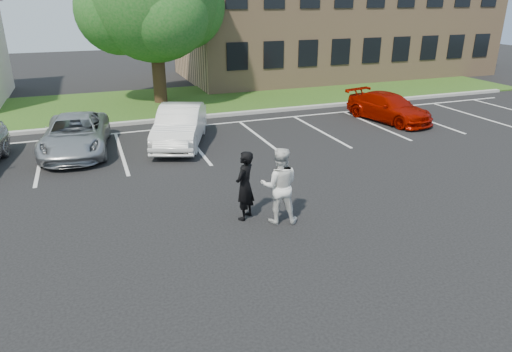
{
  "coord_description": "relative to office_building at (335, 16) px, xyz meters",
  "views": [
    {
      "loc": [
        -3.74,
        -9.02,
        5.47
      ],
      "look_at": [
        0.0,
        1.0,
        1.25
      ],
      "focal_mm": 32.0,
      "sensor_mm": 36.0,
      "label": 1
    }
  ],
  "objects": [
    {
      "name": "man_white_shirt",
      "position": [
        -13.46,
        -21.24,
        -3.15
      ],
      "size": [
        1.17,
        1.03,
        2.01
      ],
      "primitive_type": "imported",
      "rotation": [
        0.0,
        0.0,
        2.81
      ],
      "color": "silver",
      "rests_on": "ground"
    },
    {
      "name": "car_white_sedan",
      "position": [
        -14.46,
        -13.73,
        -3.4
      ],
      "size": [
        3.1,
        4.87,
        1.52
      ],
      "primitive_type": "imported",
      "rotation": [
        0.0,
        0.0,
        -0.35
      ],
      "color": "silver",
      "rests_on": "ground"
    },
    {
      "name": "car_silver_minivan",
      "position": [
        -18.33,
        -13.34,
        -3.48
      ],
      "size": [
        2.76,
        5.1,
        1.36
      ],
      "primitive_type": "imported",
      "rotation": [
        0.0,
        0.0,
        -0.11
      ],
      "color": "#A3A6AB",
      "rests_on": "ground"
    },
    {
      "name": "office_building",
      "position": [
        0.0,
        0.0,
        0.0
      ],
      "size": [
        22.4,
        10.4,
        8.3
      ],
      "color": "#A6815D",
      "rests_on": "ground"
    },
    {
      "name": "stall_lines",
      "position": [
        -12.6,
        -13.04,
        -4.15
      ],
      "size": [
        34.0,
        5.36,
        0.01
      ],
      "color": "silver",
      "rests_on": "ground"
    },
    {
      "name": "grass_strip",
      "position": [
        -14.0,
        -5.99,
        -4.12
      ],
      "size": [
        44.0,
        8.0,
        0.08
      ],
      "primitive_type": "cube",
      "color": "#1E4117",
      "rests_on": "ground"
    },
    {
      "name": "ground_plane",
      "position": [
        -14.0,
        -21.99,
        -4.16
      ],
      "size": [
        90.0,
        90.0,
        0.0
      ],
      "primitive_type": "plane",
      "color": "black",
      "rests_on": "ground"
    },
    {
      "name": "car_red_compact",
      "position": [
        -4.58,
        -13.53,
        -3.52
      ],
      "size": [
        2.73,
        4.66,
        1.27
      ],
      "primitive_type": "imported",
      "rotation": [
        0.0,
        0.0,
        0.23
      ],
      "color": "#990C00",
      "rests_on": "ground"
    },
    {
      "name": "man_black_suit",
      "position": [
        -14.22,
        -20.76,
        -3.23
      ],
      "size": [
        0.8,
        0.79,
        1.86
      ],
      "primitive_type": "imported",
      "rotation": [
        0.0,
        0.0,
        3.91
      ],
      "color": "black",
      "rests_on": "ground"
    },
    {
      "name": "curb",
      "position": [
        -14.0,
        -9.99,
        -4.08
      ],
      "size": [
        40.0,
        0.3,
        0.15
      ],
      "primitive_type": "cube",
      "color": "gray",
      "rests_on": "ground"
    }
  ]
}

